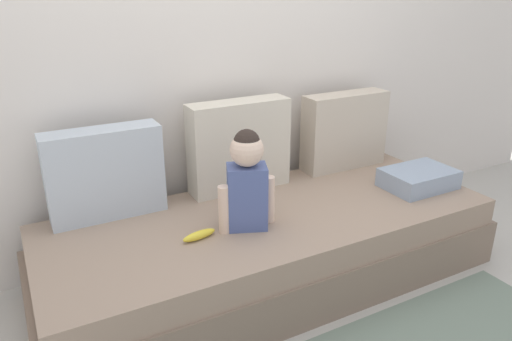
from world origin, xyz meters
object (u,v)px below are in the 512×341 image
at_px(couch, 271,246).
at_px(banana, 199,235).
at_px(throw_pillow_center, 239,146).
at_px(throw_pillow_left, 105,174).
at_px(folded_blanket, 418,178).
at_px(throw_pillow_right, 344,131).
at_px(toddler, 247,179).

xyz_separation_m(couch, banana, (-0.43, -0.08, 0.22)).
relative_size(couch, throw_pillow_center, 4.14).
xyz_separation_m(couch, throw_pillow_left, (-0.74, 0.37, 0.43)).
xyz_separation_m(throw_pillow_left, throw_pillow_center, (0.74, 0.00, 0.03)).
bearing_deg(throw_pillow_center, couch, -90.00).
distance_m(couch, folded_blanket, 0.96).
bearing_deg(folded_blanket, throw_pillow_center, 152.19).
distance_m(couch, throw_pillow_right, 0.94).
distance_m(throw_pillow_left, toddler, 0.72).
height_order(couch, throw_pillow_left, throw_pillow_left).
xyz_separation_m(banana, folded_blanket, (1.35, -0.04, 0.03)).
bearing_deg(folded_blanket, couch, 172.74).
height_order(throw_pillow_right, folded_blanket, throw_pillow_right).
height_order(couch, throw_pillow_right, throw_pillow_right).
distance_m(throw_pillow_right, banana, 1.27).
xyz_separation_m(throw_pillow_center, folded_blanket, (0.92, -0.48, -0.20)).
bearing_deg(throw_pillow_right, banana, -159.12).
distance_m(throw_pillow_left, folded_blanket, 1.74).
relative_size(throw_pillow_center, toddler, 1.17).
distance_m(toddler, folded_blanket, 1.11).
bearing_deg(toddler, throw_pillow_center, 68.09).
bearing_deg(throw_pillow_left, throw_pillow_right, 0.00).
xyz_separation_m(couch, throw_pillow_right, (0.74, 0.37, 0.44)).
relative_size(throw_pillow_left, banana, 3.31).
relative_size(couch, banana, 14.07).
bearing_deg(throw_pillow_right, throw_pillow_center, 180.00).
height_order(throw_pillow_center, banana, throw_pillow_center).
relative_size(toddler, banana, 2.90).
bearing_deg(folded_blanket, throw_pillow_right, 109.86).
bearing_deg(throw_pillow_right, toddler, -154.29).
bearing_deg(banana, throw_pillow_left, 124.68).
distance_m(throw_pillow_center, banana, 0.67).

